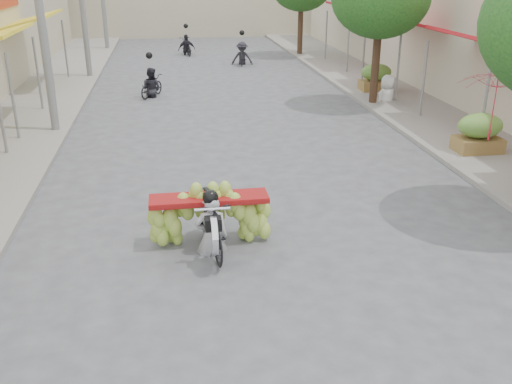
% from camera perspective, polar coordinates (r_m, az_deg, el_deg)
% --- Properties ---
extents(ground, '(120.00, 120.00, 0.00)m').
position_cam_1_polar(ground, '(7.64, 8.22, -17.69)').
color(ground, '#545459').
rests_on(ground, ground).
extents(sidewalk_left, '(4.00, 60.00, 0.12)m').
position_cam_1_polar(sidewalk_left, '(21.74, -22.24, 7.64)').
color(sidewalk_left, gray).
rests_on(sidewalk_left, ground).
extents(sidewalk_right, '(4.00, 60.00, 0.12)m').
position_cam_1_polar(sidewalk_right, '(22.94, 14.53, 9.25)').
color(sidewalk_right, gray).
rests_on(sidewalk_right, ground).
extents(produce_crate_mid, '(1.20, 0.88, 1.16)m').
position_cam_1_polar(produce_crate_mid, '(16.35, 21.47, 5.81)').
color(produce_crate_mid, olive).
rests_on(produce_crate_mid, ground).
extents(produce_crate_far, '(1.20, 0.88, 1.16)m').
position_cam_1_polar(produce_crate_far, '(23.43, 11.91, 11.37)').
color(produce_crate_far, olive).
rests_on(produce_crate_far, ground).
extents(banana_motorbike, '(2.20, 1.95, 2.03)m').
position_cam_1_polar(banana_motorbike, '(10.20, -4.60, -2.18)').
color(banana_motorbike, black).
rests_on(banana_motorbike, ground).
extents(market_umbrella, '(1.92, 1.92, 1.71)m').
position_cam_1_polar(market_umbrella, '(14.91, 23.26, 11.02)').
color(market_umbrella, red).
rests_on(market_umbrella, ground).
extents(pedestrian, '(1.05, 0.85, 1.86)m').
position_cam_1_polar(pedestrian, '(21.67, 13.15, 11.33)').
color(pedestrian, white).
rests_on(pedestrian, ground).
extents(bg_motorbike_a, '(1.16, 1.55, 1.95)m').
position_cam_1_polar(bg_motorbike_a, '(22.63, -10.50, 11.25)').
color(bg_motorbike_a, black).
rests_on(bg_motorbike_a, ground).
extents(bg_motorbike_b, '(1.13, 1.95, 1.95)m').
position_cam_1_polar(bg_motorbike_b, '(29.65, -1.41, 14.19)').
color(bg_motorbike_b, black).
rests_on(bg_motorbike_b, ground).
extents(bg_motorbike_c, '(1.05, 1.72, 1.95)m').
position_cam_1_polar(bg_motorbike_c, '(33.10, -6.97, 14.80)').
color(bg_motorbike_c, black).
rests_on(bg_motorbike_c, ground).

